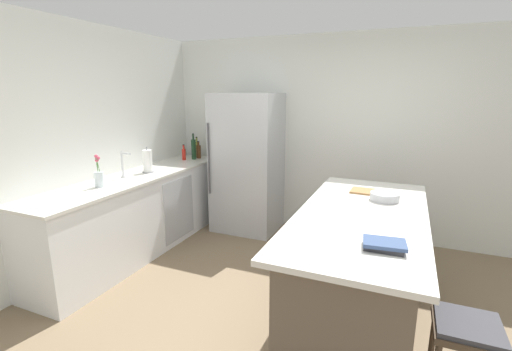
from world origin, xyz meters
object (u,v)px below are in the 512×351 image
object	(u,v)px
bar_stool	(466,340)
mixing_bowl	(385,197)
wine_bottle	(194,149)
cutting_board	(368,192)
kitchen_island	(358,265)
paper_towel_roll	(148,161)
olive_oil_bottle	(197,149)
syrup_bottle	(199,151)
sink_faucet	(123,164)
hot_sauce_bottle	(184,154)
cookbook_stack	(384,245)
refrigerator	(247,163)
flower_vase	(99,177)

from	to	relation	value
bar_stool	mixing_bowl	world-z (taller)	mixing_bowl
wine_bottle	cutting_board	bearing A→B (deg)	-18.11
kitchen_island	paper_towel_roll	xyz separation A→B (m)	(-2.56, 0.51, 0.59)
olive_oil_bottle	syrup_bottle	bearing A→B (deg)	-46.94
wine_bottle	kitchen_island	bearing A→B (deg)	-29.81
mixing_bowl	kitchen_island	bearing A→B (deg)	-109.03
sink_faucet	hot_sauce_bottle	xyz separation A→B (m)	(0.01, 1.17, -0.07)
olive_oil_bottle	hot_sauce_bottle	world-z (taller)	olive_oil_bottle
paper_towel_roll	cookbook_stack	world-z (taller)	paper_towel_roll
refrigerator	cookbook_stack	size ratio (longest dim) A/B	6.86
olive_oil_bottle	mixing_bowl	xyz separation A→B (m)	(2.72, -1.21, -0.08)
kitchen_island	hot_sauce_bottle	size ratio (longest dim) A/B	9.97
sink_faucet	syrup_bottle	size ratio (longest dim) A/B	1.20
cutting_board	flower_vase	bearing A→B (deg)	-161.55
wine_bottle	cutting_board	xyz separation A→B (m)	(2.50, -0.82, -0.14)
paper_towel_roll	syrup_bottle	size ratio (longest dim) A/B	1.25
paper_towel_roll	mixing_bowl	world-z (taller)	paper_towel_roll
paper_towel_roll	hot_sauce_bottle	xyz separation A→B (m)	(-0.06, 0.84, -0.04)
kitchen_island	flower_vase	distance (m)	2.64
kitchen_island	paper_towel_roll	world-z (taller)	paper_towel_roll
cookbook_stack	sink_faucet	bearing A→B (deg)	163.77
olive_oil_bottle	cutting_board	world-z (taller)	olive_oil_bottle
cutting_board	hot_sauce_bottle	bearing A→B (deg)	164.46
flower_vase	cookbook_stack	distance (m)	2.81
cookbook_stack	kitchen_island	bearing A→B (deg)	107.91
paper_towel_roll	olive_oil_bottle	xyz separation A→B (m)	(-0.02, 1.12, -0.02)
flower_vase	mixing_bowl	world-z (taller)	flower_vase
paper_towel_roll	olive_oil_bottle	bearing A→B (deg)	90.83
kitchen_island	mixing_bowl	size ratio (longest dim) A/B	8.71
syrup_bottle	hot_sauce_bottle	distance (m)	0.23
olive_oil_bottle	kitchen_island	bearing A→B (deg)	-32.26
wine_bottle	cookbook_stack	size ratio (longest dim) A/B	1.36
olive_oil_bottle	cutting_board	bearing A→B (deg)	-21.40
flower_vase	wine_bottle	xyz separation A→B (m)	(0.06, 1.67, 0.05)
wine_bottle	mixing_bowl	xyz separation A→B (m)	(2.66, -1.03, -0.11)
kitchen_island	mixing_bowl	distance (m)	0.66
syrup_bottle	paper_towel_roll	bearing A→B (deg)	-93.65
flower_vase	cutting_board	distance (m)	2.69
syrup_bottle	bar_stool	bearing A→B (deg)	-35.86
syrup_bottle	sink_faucet	bearing A→B (deg)	-95.59
paper_towel_roll	flower_vase	bearing A→B (deg)	-90.81
flower_vase	cutting_board	size ratio (longest dim) A/B	1.01
sink_faucet	olive_oil_bottle	distance (m)	1.45
bar_stool	cookbook_stack	xyz separation A→B (m)	(-0.48, 0.12, 0.45)
syrup_bottle	cutting_board	size ratio (longest dim) A/B	0.75
kitchen_island	cookbook_stack	bearing A→B (deg)	-72.09
syrup_bottle	hot_sauce_bottle	xyz separation A→B (m)	(-0.12, -0.19, -0.01)
sink_faucet	bar_stool	bearing A→B (deg)	-15.85
syrup_bottle	flower_vase	bearing A→B (deg)	-92.47
wine_bottle	mixing_bowl	world-z (taller)	wine_bottle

